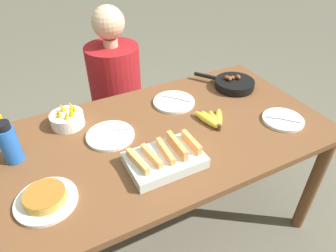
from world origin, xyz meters
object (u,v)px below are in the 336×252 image
at_px(hot_sauce_bottle, 4,130).
at_px(melon_tray, 165,158).
at_px(fruit_bowl_mango, 67,118).
at_px(person_figure, 118,108).
at_px(water_bottle, 9,143).
at_px(frittata_plate_center, 46,199).
at_px(empty_plate_far_left, 174,102).
at_px(empty_plate_near_front, 283,120).
at_px(banana_bunch, 212,119).
at_px(empty_plate_far_right, 110,135).
at_px(skillet, 234,84).

bearing_deg(hot_sauce_bottle, melon_tray, -39.43).
bearing_deg(fruit_bowl_mango, person_figure, 47.49).
relative_size(water_bottle, person_figure, 0.17).
height_order(frittata_plate_center, fruit_bowl_mango, fruit_bowl_mango).
bearing_deg(empty_plate_far_left, water_bottle, -174.12).
xyz_separation_m(fruit_bowl_mango, water_bottle, (-0.27, -0.15, 0.06)).
height_order(empty_plate_near_front, fruit_bowl_mango, fruit_bowl_mango).
relative_size(banana_bunch, empty_plate_far_left, 0.82).
bearing_deg(empty_plate_far_right, melon_tray, -62.63).
relative_size(hot_sauce_bottle, person_figure, 0.12).
distance_m(empty_plate_far_right, fruit_bowl_mango, 0.26).
bearing_deg(empty_plate_near_front, person_figure, 123.46).
xyz_separation_m(banana_bunch, skillet, (0.33, 0.25, 0.01)).
bearing_deg(empty_plate_far_left, person_figure, 110.16).
xyz_separation_m(skillet, frittata_plate_center, (-1.19, -0.39, -0.01)).
relative_size(banana_bunch, skillet, 0.57).
distance_m(skillet, hot_sauce_bottle, 1.29).
distance_m(empty_plate_far_left, water_bottle, 0.87).
height_order(empty_plate_far_right, water_bottle, water_bottle).
distance_m(melon_tray, person_figure, 0.98).
bearing_deg(skillet, person_figure, 13.86).
distance_m(skillet, water_bottle, 1.28).
height_order(melon_tray, empty_plate_far_left, melon_tray).
height_order(empty_plate_far_right, person_figure, person_figure).
height_order(frittata_plate_center, empty_plate_near_front, frittata_plate_center).
distance_m(banana_bunch, empty_plate_far_left, 0.27).
xyz_separation_m(melon_tray, empty_plate_near_front, (0.70, 0.00, -0.02)).
xyz_separation_m(banana_bunch, fruit_bowl_mango, (-0.68, 0.32, 0.02)).
bearing_deg(banana_bunch, skillet, 37.09).
xyz_separation_m(banana_bunch, person_figure, (-0.27, 0.76, -0.29)).
bearing_deg(frittata_plate_center, banana_bunch, 9.44).
height_order(skillet, empty_plate_far_left, skillet).
bearing_deg(frittata_plate_center, fruit_bowl_mango, 68.12).
distance_m(empty_plate_near_front, fruit_bowl_mango, 1.13).
bearing_deg(melon_tray, skillet, 30.93).
relative_size(melon_tray, empty_plate_far_right, 1.38).
height_order(frittata_plate_center, empty_plate_far_right, frittata_plate_center).
relative_size(empty_plate_far_right, water_bottle, 1.16).
bearing_deg(hot_sauce_bottle, empty_plate_near_front, -20.78).
bearing_deg(skillet, empty_plate_far_right, 62.57).
xyz_separation_m(empty_plate_far_right, fruit_bowl_mango, (-0.16, 0.20, 0.03)).
bearing_deg(empty_plate_far_right, person_figure, 69.22).
distance_m(banana_bunch, person_figure, 0.86).
bearing_deg(water_bottle, empty_plate_far_right, -5.34).
height_order(melon_tray, water_bottle, water_bottle).
distance_m(fruit_bowl_mango, hot_sauce_bottle, 0.29).
distance_m(skillet, empty_plate_far_left, 0.41).
relative_size(water_bottle, hot_sauce_bottle, 1.40).
relative_size(frittata_plate_center, empty_plate_near_front, 1.11).
xyz_separation_m(empty_plate_far_left, fruit_bowl_mango, (-0.59, 0.07, 0.03)).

